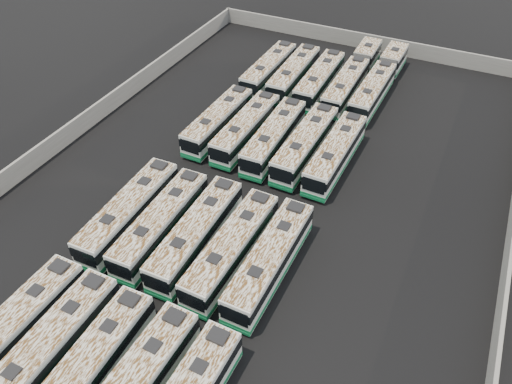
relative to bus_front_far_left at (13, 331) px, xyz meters
name	(u,v)px	position (x,y,z in m)	size (l,w,h in m)	color
ground	(256,197)	(8.23, 21.77, -1.74)	(140.00, 140.00, 0.00)	black
perimeter_wall	(256,188)	(8.23, 21.77, -0.64)	(45.20, 73.20, 2.20)	slate
bus_front_far_left	(13,331)	(0.00, 0.00, 0.00)	(2.69, 12.13, 3.41)	silver
bus_front_left	(49,350)	(3.30, -0.06, 0.01)	(2.63, 12.21, 3.44)	silver
bus_front_center	(88,370)	(6.63, -0.06, -0.02)	(2.74, 11.99, 3.37)	silver
bus_midfront_far_left	(129,212)	(-0.01, 13.34, 0.03)	(2.93, 12.39, 3.48)	silver
bus_midfront_left	(161,223)	(3.27, 13.40, 0.00)	(2.83, 12.13, 3.40)	silver
bus_midfront_center	(196,234)	(6.65, 13.61, 0.02)	(2.80, 12.28, 3.45)	silver
bus_midfront_right	(232,249)	(10.10, 13.42, 0.01)	(2.87, 12.26, 3.44)	silver
bus_midfront_far_right	(270,261)	(13.41, 13.61, 0.01)	(2.65, 12.21, 3.44)	silver
bus_midback_far_left	(218,121)	(-0.13, 29.60, -0.05)	(2.68, 11.82, 3.32)	silver
bus_midback_left	(246,128)	(3.30, 29.61, -0.03)	(2.64, 11.93, 3.36)	silver
bus_midback_center	(274,137)	(6.69, 29.41, 0.00)	(2.81, 12.16, 3.41)	silver
bus_midback_right	(305,144)	(10.14, 29.57, 0.03)	(2.81, 12.37, 3.47)	silver
bus_midback_far_right	(335,154)	(13.47, 29.41, 0.00)	(2.76, 12.12, 3.40)	silver
bus_back_far_left	(269,70)	(-0.11, 42.93, -0.03)	(2.63, 11.93, 3.35)	silver
bus_back_left	(294,74)	(3.25, 43.11, 0.01)	(2.78, 12.23, 3.44)	silver
bus_back_center	(319,80)	(6.71, 43.07, 0.00)	(2.72, 12.14, 3.41)	silver
bus_back_right	(353,76)	(10.09, 46.06, -0.05)	(2.64, 18.29, 3.31)	silver
bus_back_far_right	(379,81)	(13.44, 46.31, -0.05)	(2.81, 18.30, 3.31)	silver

